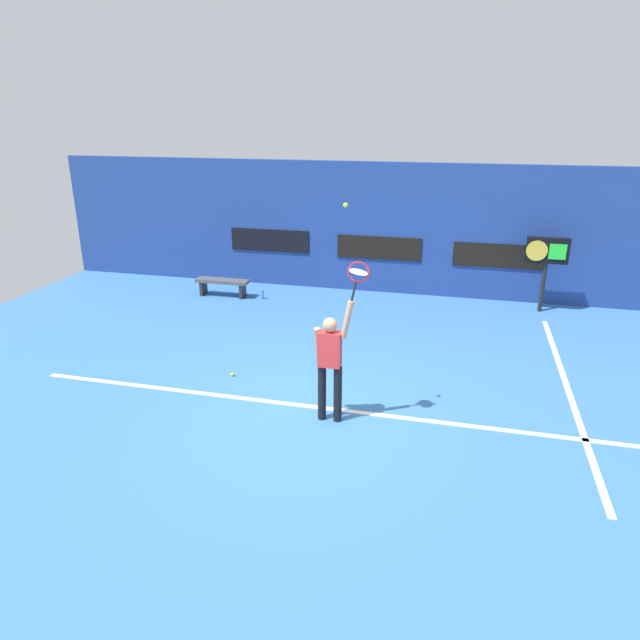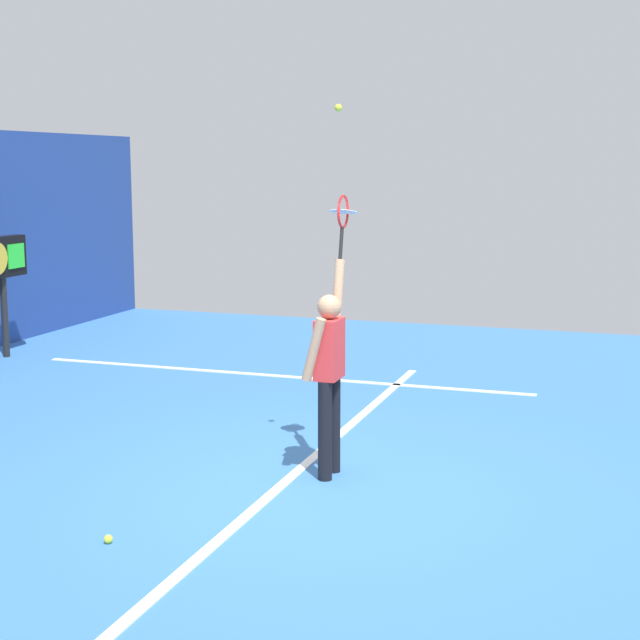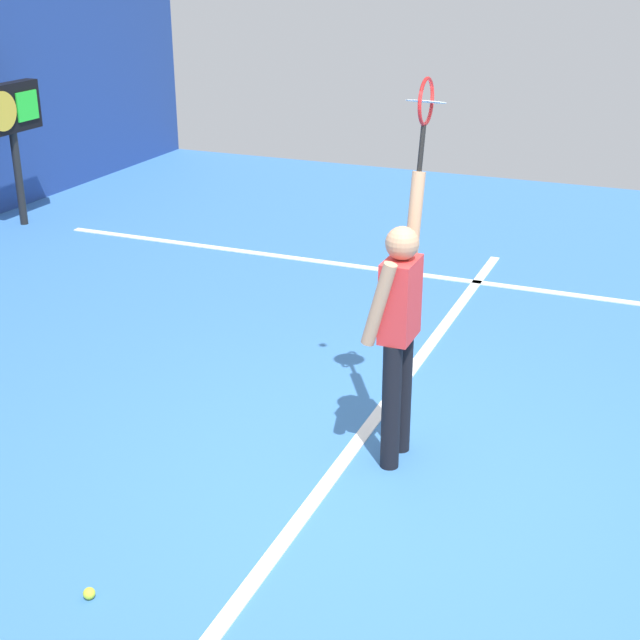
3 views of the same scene
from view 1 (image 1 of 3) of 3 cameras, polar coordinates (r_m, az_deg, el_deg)
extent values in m
plane|color=#3870B2|center=(9.19, -0.90, -9.56)|extent=(18.00, 18.00, 0.00)
cube|color=navy|center=(15.14, 6.01, 9.05)|extent=(18.00, 0.20, 3.37)
cube|color=black|center=(15.13, 5.88, 7.14)|extent=(2.20, 0.03, 0.60)
cube|color=black|center=(15.81, -5.03, 7.90)|extent=(2.20, 0.03, 0.60)
cube|color=black|center=(15.02, 17.32, 6.11)|extent=(2.20, 0.03, 0.60)
cube|color=white|center=(9.43, -0.43, -8.68)|extent=(10.00, 0.10, 0.01)
cube|color=white|center=(10.91, 23.44, -6.31)|extent=(0.10, 7.00, 0.01)
cylinder|color=black|center=(8.91, 0.19, -7.19)|extent=(0.13, 0.13, 0.92)
cylinder|color=black|center=(8.86, 1.77, -7.37)|extent=(0.13, 0.13, 0.92)
cube|color=red|center=(8.58, 0.98, -2.91)|extent=(0.34, 0.20, 0.55)
sphere|color=tan|center=(8.44, 0.99, -0.50)|extent=(0.22, 0.22, 0.22)
cylinder|color=tan|center=(8.35, 2.73, 0.08)|extent=(0.21, 0.09, 0.59)
cylinder|color=tan|center=(8.68, -0.19, -2.43)|extent=(0.09, 0.23, 0.58)
cylinder|color=black|center=(8.19, 3.39, 2.86)|extent=(0.09, 0.03, 0.30)
torus|color=red|center=(8.10, 3.85, 4.79)|extent=(0.37, 0.02, 0.37)
cylinder|color=silver|center=(8.10, 3.85, 4.79)|extent=(0.26, 0.27, 0.06)
sphere|color=#CCE033|center=(7.93, 2.56, 11.36)|extent=(0.07, 0.07, 0.07)
cylinder|color=black|center=(14.68, 21.27, 3.06)|extent=(0.10, 0.10, 1.20)
cube|color=black|center=(14.46, 21.72, 6.46)|extent=(0.95, 0.18, 0.60)
cylinder|color=gold|center=(14.33, 20.78, 6.46)|extent=(0.48, 0.02, 0.48)
cube|color=#26D833|center=(14.39, 22.59, 6.28)|extent=(0.38, 0.02, 0.36)
cube|color=#4C4C51|center=(15.10, -9.70, 3.86)|extent=(1.40, 0.36, 0.08)
cube|color=#262628|center=(15.39, -11.53, 3.17)|extent=(0.08, 0.32, 0.37)
cube|color=#262628|center=(14.96, -7.71, 2.91)|extent=(0.08, 0.32, 0.37)
cylinder|color=#338CD8|center=(14.79, -5.75, 2.53)|extent=(0.07, 0.07, 0.24)
sphere|color=#CCE033|center=(10.60, -8.72, -5.38)|extent=(0.07, 0.07, 0.07)
camera|label=2|loc=(11.26, -48.52, 4.66)|focal=54.17mm
camera|label=3|loc=(9.42, -35.57, 8.92)|focal=50.85mm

